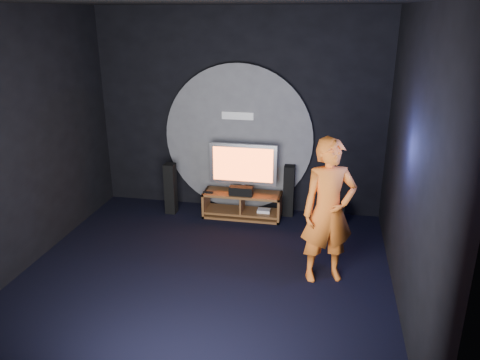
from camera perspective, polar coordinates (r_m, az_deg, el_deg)
name	(u,v)px	position (r m, az deg, el deg)	size (l,w,h in m)	color
floor	(204,277)	(6.50, -4.44, -11.70)	(5.00, 5.00, 0.00)	black
back_wall	(239,113)	(8.14, -0.14, 8.20)	(5.00, 0.04, 3.50)	black
front_wall	(109,249)	(3.61, -15.69, -8.09)	(5.00, 0.04, 3.50)	black
left_wall	(18,143)	(6.88, -25.43, 4.07)	(0.04, 5.00, 3.50)	black
right_wall	(412,165)	(5.66, 20.28, 1.67)	(0.04, 5.00, 3.50)	black
ceiling	(195,1)	(5.54, -5.47, 20.89)	(5.00, 5.00, 0.01)	black
wall_disc_panel	(238,139)	(8.19, -0.21, 5.05)	(2.60, 0.11, 2.60)	#515156
media_console	(243,206)	(8.16, 0.33, -3.23)	(1.35, 0.45, 0.45)	brown
tv	(243,166)	(7.97, 0.38, 1.74)	(1.16, 0.22, 0.85)	#AAA9B1
center_speaker	(241,191)	(7.94, 0.14, -1.34)	(0.40, 0.15, 0.15)	black
remote	(208,192)	(8.07, -3.93, -1.51)	(0.18, 0.05, 0.02)	black
tower_speaker_left	(171,189)	(8.33, -8.45, -1.04)	(0.18, 0.20, 0.91)	black
tower_speaker_right	(289,191)	(8.19, 5.97, -1.31)	(0.18, 0.20, 0.91)	black
subwoofer	(334,213)	(8.11, 11.45, -4.00)	(0.31, 0.31, 0.34)	black
player	(328,211)	(6.14, 10.73, -3.78)	(0.71, 0.47, 1.95)	orange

